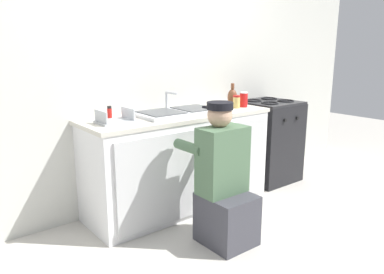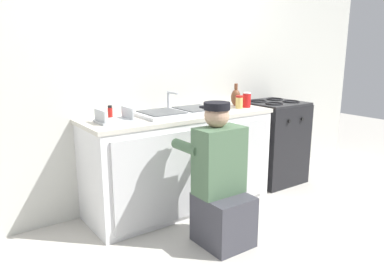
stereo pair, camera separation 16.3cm
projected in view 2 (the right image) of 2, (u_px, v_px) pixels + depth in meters
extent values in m
plane|color=beige|center=(198.00, 217.00, 3.40)|extent=(12.00, 12.00, 0.00)
cube|color=silver|center=(159.00, 74.00, 3.63)|extent=(6.00, 0.10, 2.50)
cube|color=white|center=(180.00, 163.00, 3.54)|extent=(1.77, 0.60, 0.87)
cube|color=silver|center=(157.00, 181.00, 3.05)|extent=(0.78, 0.02, 0.77)
cube|color=silver|center=(236.00, 163.00, 3.53)|extent=(0.78, 0.02, 0.77)
cube|color=beige|center=(179.00, 116.00, 3.43)|extent=(1.81, 0.62, 0.04)
cube|color=silver|center=(179.00, 112.00, 3.42)|extent=(0.80, 0.44, 0.03)
cube|color=#4C4F51|center=(161.00, 112.00, 3.31)|extent=(0.33, 0.35, 0.01)
cube|color=#4C4F51|center=(196.00, 108.00, 3.53)|extent=(0.33, 0.35, 0.01)
cylinder|color=#B7BABF|center=(168.00, 101.00, 3.56)|extent=(0.02, 0.02, 0.18)
cylinder|color=#B7BABF|center=(173.00, 93.00, 3.47)|extent=(0.02, 0.16, 0.02)
cube|color=black|center=(272.00, 143.00, 4.25)|extent=(0.60, 0.60, 0.89)
cube|color=#262628|center=(274.00, 103.00, 4.14)|extent=(0.59, 0.59, 0.02)
torus|color=black|center=(274.00, 104.00, 3.96)|extent=(0.19, 0.19, 0.02)
torus|color=black|center=(291.00, 101.00, 4.12)|extent=(0.19, 0.19, 0.02)
torus|color=black|center=(258.00, 101.00, 4.15)|extent=(0.19, 0.19, 0.02)
torus|color=black|center=(275.00, 99.00, 4.31)|extent=(0.19, 0.19, 0.02)
cylinder|color=black|center=(289.00, 121.00, 3.87)|extent=(0.04, 0.02, 0.04)
cylinder|color=black|center=(302.00, 119.00, 3.98)|extent=(0.04, 0.02, 0.04)
cube|color=#3F3F47|center=(223.00, 219.00, 2.90)|extent=(0.36, 0.40, 0.40)
cube|color=#4C6B4C|center=(219.00, 161.00, 2.84)|extent=(0.38, 0.22, 0.52)
sphere|color=tan|center=(217.00, 115.00, 2.79)|extent=(0.19, 0.19, 0.19)
cylinder|color=black|center=(217.00, 106.00, 2.78)|extent=(0.20, 0.20, 0.06)
cube|color=black|center=(210.00, 107.00, 2.85)|extent=(0.13, 0.09, 0.02)
cylinder|color=#4C6B4C|center=(186.00, 147.00, 2.88)|extent=(0.08, 0.30, 0.08)
cylinder|color=#4C6B4C|center=(220.00, 141.00, 3.07)|extent=(0.08, 0.30, 0.08)
ellipsoid|color=brown|center=(236.00, 98.00, 3.87)|extent=(0.10, 0.10, 0.17)
cylinder|color=brown|center=(236.00, 86.00, 3.85)|extent=(0.04, 0.04, 0.06)
cylinder|color=red|center=(247.00, 100.00, 3.77)|extent=(0.08, 0.08, 0.14)
cylinder|color=white|center=(247.00, 93.00, 3.75)|extent=(0.08, 0.08, 0.01)
cube|color=black|center=(223.00, 107.00, 3.76)|extent=(0.07, 0.14, 0.01)
cube|color=green|center=(223.00, 107.00, 3.76)|extent=(0.06, 0.12, 0.00)
cylinder|color=#DBB760|center=(239.00, 103.00, 3.71)|extent=(0.07, 0.07, 0.11)
cylinder|color=#B21E19|center=(239.00, 96.00, 3.69)|extent=(0.07, 0.07, 0.02)
cylinder|color=red|center=(110.00, 113.00, 3.23)|extent=(0.04, 0.04, 0.08)
cylinder|color=black|center=(110.00, 107.00, 3.22)|extent=(0.04, 0.04, 0.02)
cube|color=#B2B7BC|center=(114.00, 121.00, 3.04)|extent=(0.28, 0.22, 0.02)
cube|color=#B2B7BC|center=(100.00, 116.00, 2.96)|extent=(0.01, 0.21, 0.10)
cube|color=#B2B7BC|center=(127.00, 113.00, 3.09)|extent=(0.01, 0.21, 0.10)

